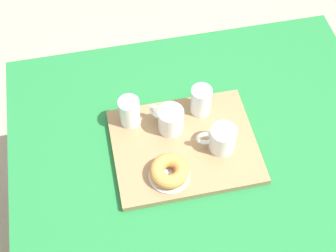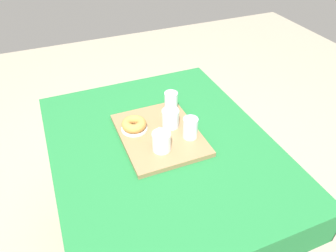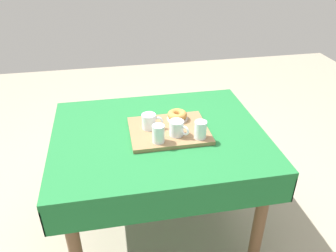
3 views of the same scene
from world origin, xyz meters
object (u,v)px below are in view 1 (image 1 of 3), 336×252
object	(u,v)px
tea_mug_left	(170,120)
water_glass_near	(130,113)
sugar_donut_left	(169,171)
donut_plate_left	(169,175)
tea_mug_right	(222,139)
dining_table	(201,166)
serving_tray	(184,146)
water_glass_far	(201,101)

from	to	relation	value
tea_mug_left	water_glass_near	size ratio (longest dim) A/B	1.04
tea_mug_left	sugar_donut_left	bearing A→B (deg)	77.27
donut_plate_left	tea_mug_right	bearing A→B (deg)	-158.93
tea_mug_left	tea_mug_right	world-z (taller)	same
dining_table	water_glass_near	size ratio (longest dim) A/B	12.05
serving_tray	tea_mug_left	world-z (taller)	tea_mug_left
water_glass_far	donut_plate_left	world-z (taller)	water_glass_far
water_glass_far	dining_table	bearing A→B (deg)	80.60
serving_tray	tea_mug_left	xyz separation A→B (m)	(0.03, -0.07, 0.05)
water_glass_near	dining_table	bearing A→B (deg)	148.14
tea_mug_right	water_glass_near	bearing A→B (deg)	-30.72
dining_table	serving_tray	world-z (taller)	serving_tray
serving_tray	sugar_donut_left	size ratio (longest dim) A/B	3.80
tea_mug_right	serving_tray	bearing A→B (deg)	-16.29
dining_table	donut_plate_left	bearing A→B (deg)	35.57
tea_mug_left	tea_mug_right	size ratio (longest dim) A/B	0.85
tea_mug_left	water_glass_far	bearing A→B (deg)	-156.02
dining_table	sugar_donut_left	world-z (taller)	sugar_donut_left
dining_table	serving_tray	distance (m)	0.13
tea_mug_left	donut_plate_left	world-z (taller)	tea_mug_left
serving_tray	water_glass_near	xyz separation A→B (m)	(0.14, -0.11, 0.05)
water_glass_near	sugar_donut_left	distance (m)	0.22
water_glass_far	sugar_donut_left	xyz separation A→B (m)	(0.14, 0.20, -0.01)
tea_mug_left	tea_mug_right	bearing A→B (deg)	143.77
tea_mug_right	water_glass_far	xyz separation A→B (m)	(0.03, -0.14, 0.00)
water_glass_near	serving_tray	bearing A→B (deg)	140.99
sugar_donut_left	tea_mug_right	bearing A→B (deg)	-158.93
serving_tray	water_glass_near	size ratio (longest dim) A/B	4.43
tea_mug_right	donut_plate_left	distance (m)	0.18
water_glass_far	donut_plate_left	bearing A→B (deg)	55.74
tea_mug_right	sugar_donut_left	distance (m)	0.18
tea_mug_right	water_glass_near	xyz separation A→B (m)	(0.24, -0.14, 0.00)
water_glass_far	sugar_donut_left	size ratio (longest dim) A/B	0.86
tea_mug_right	donut_plate_left	bearing A→B (deg)	21.07
water_glass_near	donut_plate_left	xyz separation A→B (m)	(-0.07, 0.21, -0.04)
water_glass_far	serving_tray	bearing A→B (deg)	56.34
serving_tray	tea_mug_left	size ratio (longest dim) A/B	4.27
dining_table	sugar_donut_left	size ratio (longest dim) A/B	10.33
dining_table	water_glass_far	xyz separation A→B (m)	(-0.02, -0.12, 0.17)
dining_table	donut_plate_left	world-z (taller)	donut_plate_left
tea_mug_right	water_glass_near	world-z (taller)	water_glass_near
dining_table	donut_plate_left	distance (m)	0.20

